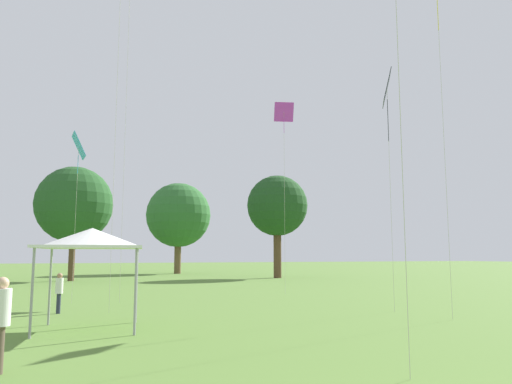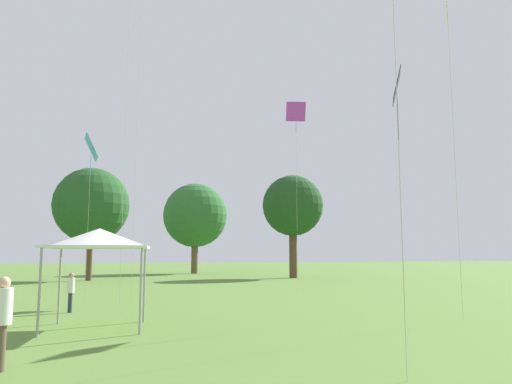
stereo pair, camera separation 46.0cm
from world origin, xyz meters
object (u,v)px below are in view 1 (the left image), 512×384
kite_4 (387,92)px  person_standing_2 (1,315)px  kite_8 (284,116)px  distant_tree_0 (277,206)px  kite_2 (79,148)px  canopy_tent (92,239)px  person_standing_0 (59,289)px  distant_tree_3 (178,215)px  distant_tree_1 (74,205)px

kite_4 → person_standing_2: bearing=12.2°
kite_8 → distant_tree_0: kite_8 is taller
person_standing_2 → distant_tree_0: bearing=-164.3°
kite_2 → distant_tree_0: bearing=-2.3°
kite_4 → distant_tree_0: 30.02m
canopy_tent → kite_2: 10.01m
person_standing_0 → kite_4: bearing=-111.6°
canopy_tent → distant_tree_0: (19.97, 29.14, 4.41)m
kite_8 → distant_tree_3: kite_8 is taller
person_standing_0 → distant_tree_3: 42.51m
kite_2 → distant_tree_0: (20.04, 20.26, -0.20)m
kite_2 → distant_tree_1: bearing=40.0°
person_standing_0 → distant_tree_0: distant_tree_0 is taller
kite_2 → distant_tree_3: bearing=21.3°
kite_2 → kite_4: kite_4 is taller
kite_4 → distant_tree_3: bearing=-103.2°
kite_4 → distant_tree_0: (8.46, 28.75, -1.86)m
canopy_tent → person_standing_2: bearing=-111.0°
kite_8 → person_standing_0: bearing=85.9°
kite_4 → distant_tree_1: 32.18m
distant_tree_0 → kite_4: bearing=-106.4°
canopy_tent → distant_tree_1: 30.93m
kite_4 → person_standing_0: bearing=-30.3°
canopy_tent → kite_2: kite_2 is taller
kite_8 → kite_4: bearing=152.4°
person_standing_2 → kite_4: kite_4 is taller
distant_tree_1 → kite_2: bearing=-92.4°
canopy_tent → kite_4: (11.52, 0.39, 6.27)m
person_standing_2 → canopy_tent: (2.01, 5.23, 1.63)m
person_standing_0 → distant_tree_1: 26.50m
kite_8 → distant_tree_0: bearing=-51.6°
person_standing_2 → canopy_tent: bearing=-152.7°
person_standing_2 → distant_tree_3: size_ratio=0.16×
canopy_tent → distant_tree_0: size_ratio=0.34×
kite_2 → kite_8: bearing=-41.3°
distant_tree_0 → distant_tree_3: bearing=112.6°
canopy_tent → distant_tree_3: bearing=72.9°
canopy_tent → distant_tree_0: distant_tree_0 is taller
kite_2 → kite_4: size_ratio=0.82×
kite_4 → distant_tree_1: distant_tree_1 is taller
kite_8 → distant_tree_1: (-10.67, 20.49, -3.84)m
person_standing_2 → kite_4: size_ratio=0.18×
distant_tree_0 → kite_2: bearing=-134.7°
kite_2 → kite_8: size_ratio=0.71×
person_standing_0 → distant_tree_3: size_ratio=0.14×
distant_tree_3 → distant_tree_0: bearing=-67.4°
person_standing_0 → distant_tree_0: 32.52m
kite_8 → person_standing_2: bearing=111.1°
person_standing_0 → canopy_tent: (0.73, -4.83, 1.78)m
person_standing_2 → distant_tree_1: size_ratio=0.18×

